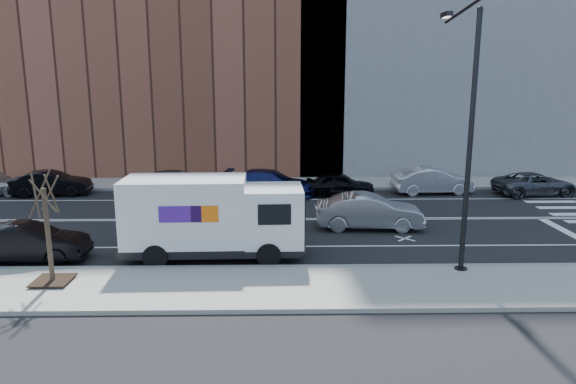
{
  "coord_description": "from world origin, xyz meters",
  "views": [
    {
      "loc": [
        0.53,
        -24.56,
        6.69
      ],
      "look_at": [
        0.97,
        -0.08,
        1.4
      ],
      "focal_mm": 32.0,
      "sensor_mm": 36.0,
      "label": 1
    }
  ],
  "objects": [
    {
      "name": "ground",
      "position": [
        0.0,
        0.0,
        0.0
      ],
      "size": [
        120.0,
        120.0,
        0.0
      ],
      "primitive_type": "plane",
      "color": "black",
      "rests_on": "ground"
    },
    {
      "name": "sidewalk_near",
      "position": [
        0.0,
        -8.8,
        0.07
      ],
      "size": [
        44.0,
        3.6,
        0.15
      ],
      "primitive_type": "cube",
      "color": "gray",
      "rests_on": "ground"
    },
    {
      "name": "sidewalk_far",
      "position": [
        0.0,
        8.8,
        0.07
      ],
      "size": [
        44.0,
        3.6,
        0.15
      ],
      "primitive_type": "cube",
      "color": "gray",
      "rests_on": "ground"
    },
    {
      "name": "curb_near",
      "position": [
        0.0,
        -7.0,
        0.08
      ],
      "size": [
        44.0,
        0.25,
        0.17
      ],
      "primitive_type": "cube",
      "color": "gray",
      "rests_on": "ground"
    },
    {
      "name": "curb_far",
      "position": [
        0.0,
        7.0,
        0.08
      ],
      "size": [
        44.0,
        0.25,
        0.17
      ],
      "primitive_type": "cube",
      "color": "gray",
      "rests_on": "ground"
    },
    {
      "name": "road_markings",
      "position": [
        0.0,
        0.0,
        0.0
      ],
      "size": [
        40.0,
        8.6,
        0.01
      ],
      "primitive_type": null,
      "color": "white",
      "rests_on": "ground"
    },
    {
      "name": "bldg_brick",
      "position": [
        -8.0,
        15.6,
        11.0
      ],
      "size": [
        26.0,
        10.0,
        22.0
      ],
      "primitive_type": "cube",
      "color": "brown",
      "rests_on": "ground"
    },
    {
      "name": "streetlight",
      "position": [
        7.0,
        -6.91,
        5.08
      ],
      "size": [
        0.44,
        4.02,
        9.34
      ],
      "color": "black",
      "rests_on": "ground"
    },
    {
      "name": "street_tree",
      "position": [
        -7.0,
        -8.4,
        1.45
      ],
      "size": [
        1.2,
        1.2,
        3.75
      ],
      "color": "black",
      "rests_on": "ground"
    },
    {
      "name": "fedex_van",
      "position": [
        -2.03,
        -5.6,
        1.65
      ],
      "size": [
        6.94,
        2.59,
        3.15
      ],
      "rotation": [
        0.0,
        0.0,
        0.02
      ],
      "color": "black",
      "rests_on": "ground"
    },
    {
      "name": "far_parked_b",
      "position": [
        -13.06,
        5.71,
        0.74
      ],
      "size": [
        4.64,
        2.1,
        1.48
      ],
      "primitive_type": "imported",
      "rotation": [
        0.0,
        0.0,
        1.69
      ],
      "color": "black",
      "rests_on": "ground"
    },
    {
      "name": "far_parked_c",
      "position": [
        -5.6,
        5.95,
        0.71
      ],
      "size": [
        5.39,
        3.02,
        1.42
      ],
      "primitive_type": "imported",
      "rotation": [
        0.0,
        0.0,
        1.44
      ],
      "color": "#565A5E",
      "rests_on": "ground"
    },
    {
      "name": "far_parked_d",
      "position": [
        -0.0,
        5.35,
        0.78
      ],
      "size": [
        5.59,
        2.81,
        1.56
      ],
      "primitive_type": "imported",
      "rotation": [
        0.0,
        0.0,
        1.45
      ],
      "color": "#171C51",
      "rests_on": "ground"
    },
    {
      "name": "far_parked_e",
      "position": [
        4.17,
        5.36,
        0.69
      ],
      "size": [
        4.16,
        1.87,
        1.39
      ],
      "primitive_type": "imported",
      "rotation": [
        0.0,
        0.0,
        1.51
      ],
      "color": "black",
      "rests_on": "ground"
    },
    {
      "name": "far_parked_f",
      "position": [
        9.84,
        5.84,
        0.79
      ],
      "size": [
        4.93,
        2.08,
        1.58
      ],
      "primitive_type": "imported",
      "rotation": [
        0.0,
        0.0,
        1.66
      ],
      "color": "silver",
      "rests_on": "ground"
    },
    {
      "name": "far_parked_g",
      "position": [
        15.91,
        5.32,
        0.68
      ],
      "size": [
        5.09,
        2.79,
        1.35
      ],
      "primitive_type": "imported",
      "rotation": [
        0.0,
        0.0,
        1.69
      ],
      "color": "#46494D",
      "rests_on": "ground"
    },
    {
      "name": "driving_sedan",
      "position": [
        4.71,
        -1.68,
        0.81
      ],
      "size": [
        4.99,
        2.0,
        1.61
      ],
      "primitive_type": "imported",
      "rotation": [
        0.0,
        0.0,
        1.51
      ],
      "color": "#98989C",
      "rests_on": "ground"
    },
    {
      "name": "near_parked_rear_a",
      "position": [
        -8.96,
        -5.91,
        0.73
      ],
      "size": [
        4.48,
        1.75,
        1.45
      ],
      "primitive_type": "imported",
      "rotation": [
        0.0,
        0.0,
        1.62
      ],
      "color": "black",
      "rests_on": "ground"
    }
  ]
}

